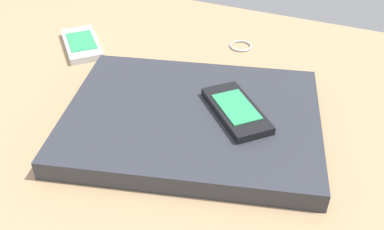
% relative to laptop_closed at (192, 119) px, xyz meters
% --- Properties ---
extents(desk_surface, '(1.20, 0.80, 0.03)m').
position_rel_laptop_closed_xyz_m(desk_surface, '(-0.10, -0.01, -0.03)').
color(desk_surface, tan).
rests_on(desk_surface, ground).
extents(laptop_closed, '(0.38, 0.32, 0.03)m').
position_rel_laptop_closed_xyz_m(laptop_closed, '(0.00, 0.00, 0.00)').
color(laptop_closed, '#33353D').
rests_on(laptop_closed, desk_surface).
extents(cell_phone_on_laptop, '(0.11, 0.12, 0.01)m').
position_rel_laptop_closed_xyz_m(cell_phone_on_laptop, '(0.05, 0.02, 0.02)').
color(cell_phone_on_laptop, black).
rests_on(cell_phone_on_laptop, laptop_closed).
extents(cell_phone_on_desk, '(0.12, 0.12, 0.01)m').
position_rel_laptop_closed_xyz_m(cell_phone_on_desk, '(-0.26, 0.13, -0.01)').
color(cell_phone_on_desk, silver).
rests_on(cell_phone_on_desk, desk_surface).
extents(key_ring, '(0.04, 0.04, 0.00)m').
position_rel_laptop_closed_xyz_m(key_ring, '(-0.01, 0.24, -0.01)').
color(key_ring, silver).
rests_on(key_ring, desk_surface).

